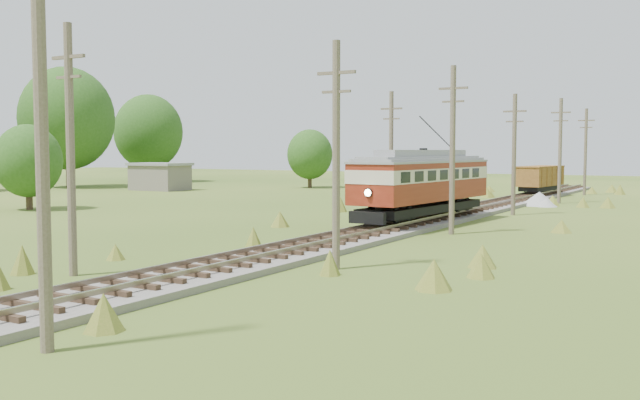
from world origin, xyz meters
The scene contains 17 objects.
railbed_main centered at (0.00, 34.00, 0.19)m, with size 3.60×96.00×0.57m.
streetcar centered at (0.00, 34.82, 2.76)m, with size 4.03×13.25×6.00m.
gondola centered at (0.00, 64.69, 1.88)m, with size 3.17×7.58×2.45m.
gravel_pile centered at (2.67, 53.43, 0.53)m, with size 3.14×3.33×1.14m.
utility_pole_r_1 centered at (3.10, 5.00, 4.40)m, with size 0.30×0.30×8.80m.
utility_pole_r_2 centered at (3.30, 18.00, 4.42)m, with size 1.60×0.30×8.60m.
utility_pole_r_3 centered at (3.20, 31.00, 4.63)m, with size 1.60×0.30×9.00m.
utility_pole_r_4 centered at (3.00, 44.00, 4.32)m, with size 1.60×0.30×8.40m.
utility_pole_r_5 centered at (3.40, 57.00, 4.58)m, with size 1.60×0.30×8.90m.
utility_pole_r_6 centered at (3.20, 70.00, 4.47)m, with size 1.60×0.30×8.70m.
utility_pole_l_a centered at (-4.20, 12.00, 4.63)m, with size 1.60×0.30×9.00m.
utility_pole_l_b centered at (-4.50, 40.00, 4.42)m, with size 1.60×0.30×8.60m.
tree_left_4 centered at (-54.00, 54.00, 8.37)m, with size 11.34×11.34×14.61m.
tree_left_5 centered at (-56.00, 70.00, 7.12)m, with size 9.66×9.66×12.44m.
tree_mid_a centered at (-28.00, 68.00, 4.02)m, with size 5.46×5.46×7.03m.
tree_mid_c centered at (-30.00, 30.00, 3.71)m, with size 5.04×5.04×6.49m.
shed centered at (-40.00, 55.00, 1.57)m, with size 6.40×4.40×3.10m.
Camera 1 is at (16.28, -5.46, 4.51)m, focal length 40.00 mm.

